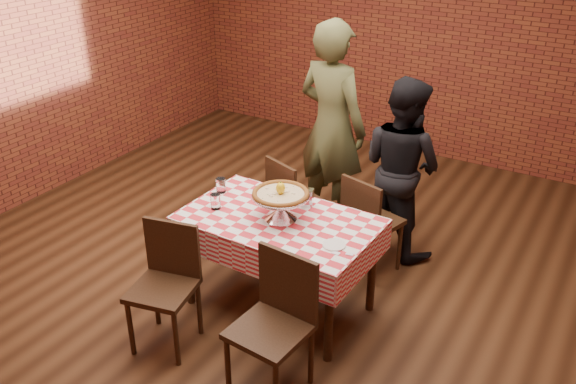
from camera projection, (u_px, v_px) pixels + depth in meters
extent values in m
plane|color=black|center=(270.00, 270.00, 5.13)|extent=(6.00, 6.00, 0.00)
plane|color=maroon|center=(415.00, 26.00, 6.76)|extent=(5.50, 0.00, 5.50)
cube|color=#372212|center=(279.00, 264.00, 4.54)|extent=(1.37, 0.84, 0.75)
cylinder|color=beige|center=(281.00, 194.00, 4.28)|extent=(0.53, 0.53, 0.03)
ellipsoid|color=yellow|center=(281.00, 188.00, 4.26)|extent=(0.09, 0.09, 0.08)
cylinder|color=white|center=(215.00, 201.00, 4.47)|extent=(0.07, 0.07, 0.11)
cylinder|color=white|center=(221.00, 185.00, 4.70)|extent=(0.07, 0.07, 0.11)
cylinder|color=white|center=(334.00, 245.00, 4.04)|extent=(0.16, 0.16, 0.01)
cube|color=white|center=(336.00, 253.00, 3.95)|extent=(0.05, 0.04, 0.00)
cube|color=white|center=(350.00, 254.00, 3.95)|extent=(0.06, 0.04, 0.00)
cube|color=silver|center=(307.00, 197.00, 4.51)|extent=(0.11, 0.10, 0.13)
imported|color=#4A4D2A|center=(332.00, 127.00, 5.44)|extent=(0.77, 0.58, 1.90)
imported|color=black|center=(402.00, 167.00, 5.12)|extent=(0.90, 0.80, 1.53)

